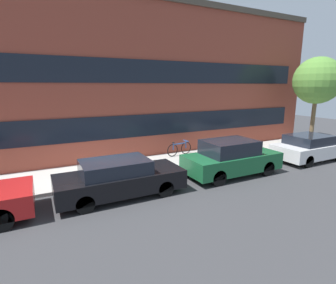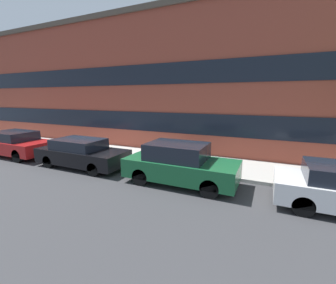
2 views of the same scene
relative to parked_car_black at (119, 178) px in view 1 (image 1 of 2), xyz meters
name	(u,v)px [view 1 (image 1 of 2)]	position (x,y,z in m)	size (l,w,h in m)	color
ground_plane	(105,187)	(-0.29, 1.05, -0.64)	(56.00, 56.00, 0.00)	#38383A
sidewalk_strip	(96,174)	(-0.29, 2.50, -0.58)	(28.00, 2.90, 0.13)	#B2AFA8
rowhouse_facade	(82,79)	(-0.29, 4.39, 3.35)	(28.00, 1.02, 7.96)	brown
parked_car_black	(119,178)	(0.00, 0.00, 0.00)	(4.26, 1.68, 1.29)	black
parked_car_green	(231,158)	(4.81, 0.00, 0.09)	(4.10, 1.75, 1.51)	#195B33
parked_car_white	(309,148)	(9.84, 0.00, 0.01)	(3.85, 1.80, 1.30)	silver
bicycle	(179,148)	(4.21, 3.36, -0.14)	(1.53, 0.44, 0.75)	black
street_tree	(317,81)	(12.18, 1.57, 3.33)	(2.64, 2.64, 5.18)	brown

